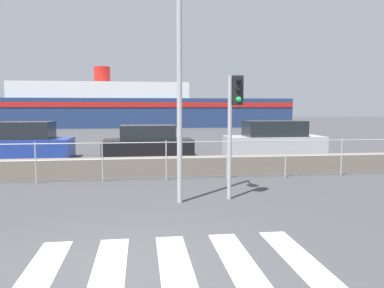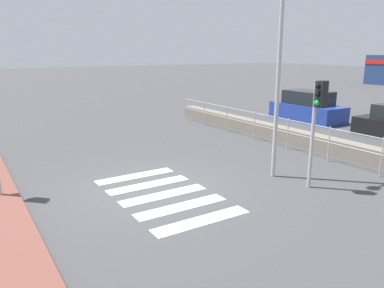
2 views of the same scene
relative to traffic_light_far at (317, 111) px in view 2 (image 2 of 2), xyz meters
The scene contains 7 objects.
ground_plane 4.86m from the traffic_light_far, 123.06° to the right, with size 160.00×160.00×0.00m, color #424244.
crosswalk 4.57m from the traffic_light_far, 115.34° to the right, with size 4.05×2.40×0.01m.
seawall 4.53m from the traffic_light_far, 125.07° to the left, with size 18.69×0.55×0.59m.
harbor_fence 3.71m from the traffic_light_far, 133.44° to the left, with size 16.86×0.04×1.21m.
traffic_light_far is the anchor object (origin of this frame).
streetlamp 2.24m from the traffic_light_far, 167.22° to the right, with size 0.32×0.89×6.44m.
parked_car_blue 10.82m from the traffic_light_far, 131.70° to the left, with size 3.97×1.77×1.59m.
Camera 2 is at (8.77, -4.27, 3.66)m, focal length 35.00 mm.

